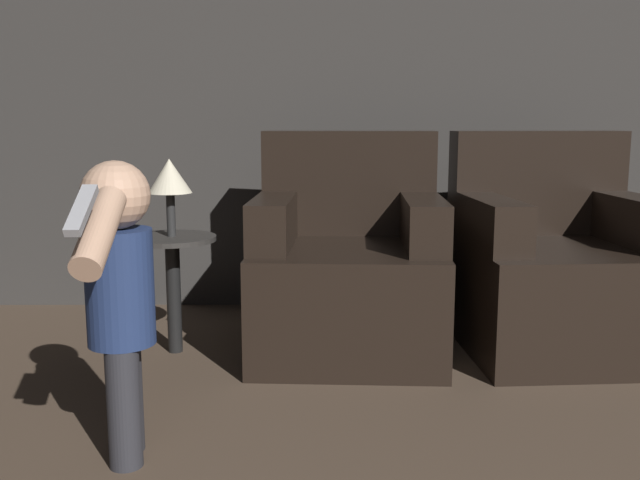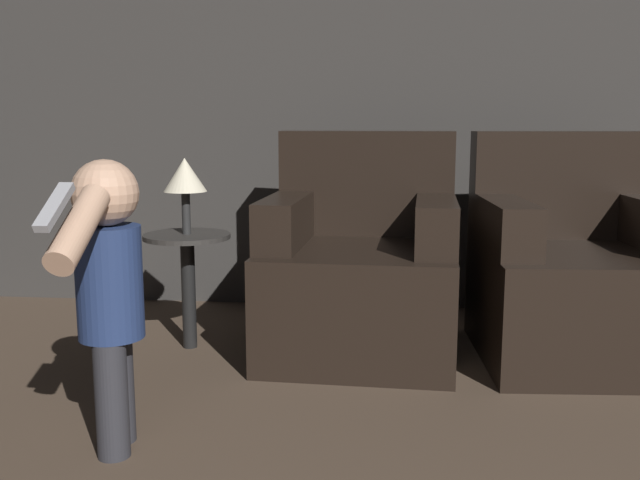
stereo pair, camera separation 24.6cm
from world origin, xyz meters
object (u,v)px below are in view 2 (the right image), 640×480
object	(u,v)px
person_toddler	(108,283)
armchair_left	(361,273)
lamp	(185,177)
armchair_right	(575,277)

from	to	relation	value
person_toddler	armchair_left	bearing A→B (deg)	-44.89
person_toddler	lamp	distance (m)	1.00
armchair_left	person_toddler	world-z (taller)	armchair_left
armchair_left	person_toddler	bearing A→B (deg)	-120.96
armchair_right	person_toddler	xyz separation A→B (m)	(-1.57, -1.02, 0.18)
armchair_left	lamp	distance (m)	0.84
armchair_right	lamp	size ratio (longest dim) A/B	2.88
lamp	person_toddler	bearing A→B (deg)	-87.26
person_toddler	armchair_right	bearing A→B (deg)	-67.94
lamp	armchair_right	bearing A→B (deg)	1.70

